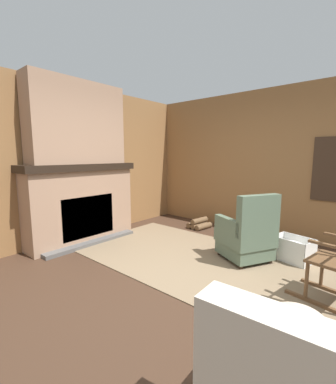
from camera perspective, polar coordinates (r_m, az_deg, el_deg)
ground_plane at (r=3.19m, az=4.77°, el=-19.32°), size 14.00×14.00×0.00m
wood_panel_wall_left at (r=4.76m, az=-20.60°, el=5.99°), size 0.06×5.58×2.67m
wood_panel_wall_back at (r=5.09m, az=22.11°, el=6.00°), size 5.58×0.09×2.67m
fireplace_hearth at (r=4.60m, az=-18.60°, el=-2.40°), size 0.65×1.92×1.33m
chimney_breast at (r=4.57m, az=-19.47°, el=14.21°), size 0.39×1.60×1.32m
area_rug at (r=3.79m, az=7.03°, el=-14.65°), size 3.75×2.00×0.01m
armchair at (r=3.78m, az=17.11°, el=-9.37°), size 0.85×0.84×0.97m
firewood_stack at (r=5.30m, az=6.96°, el=-7.10°), size 0.39×0.45×0.21m
laundry_basket at (r=4.07m, az=26.02°, el=-11.36°), size 0.56×0.45×0.34m
oil_lamp_vase at (r=4.36m, az=-24.85°, el=7.03°), size 0.12×0.12×0.32m
storage_case at (r=4.86m, az=-14.16°, el=7.11°), size 0.17×0.24×0.14m
decorative_plate_on_mantel at (r=4.55m, az=-20.49°, el=7.37°), size 0.06×0.24×0.24m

